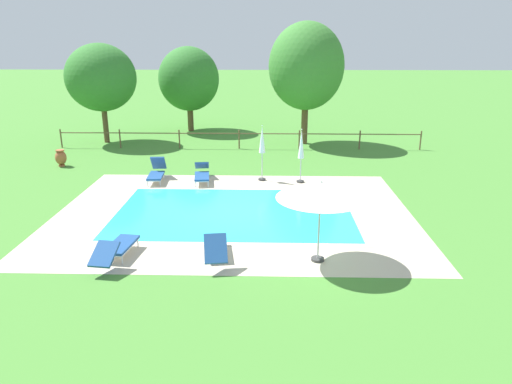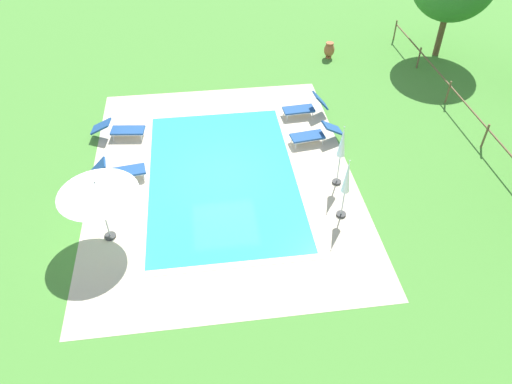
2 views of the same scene
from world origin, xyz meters
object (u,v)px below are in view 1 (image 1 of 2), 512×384
Objects in this scene: patio_umbrella_open_foreground at (321,190)px; tree_centre at (101,78)px; tree_west_mid at (189,79)px; sun_lounger_north_end at (157,172)px; sun_lounger_north_near_steps at (202,173)px; patio_umbrella_closed_row_west at (301,148)px; patio_umbrella_closed_row_mid_west at (262,143)px; terracotta_urn_near_fence at (61,158)px; tree_far_west at (306,66)px; sun_lounger_north_far at (215,245)px; sun_lounger_north_mid at (117,248)px.

tree_centre reaches higher than patio_umbrella_open_foreground.
sun_lounger_north_end is at bearing -88.12° from tree_west_mid.
sun_lounger_north_end is at bearing 179.44° from sun_lounger_north_near_steps.
patio_umbrella_closed_row_mid_west is at bearing 170.48° from patio_umbrella_closed_row_west.
patio_umbrella_closed_row_mid_west reaches higher than patio_umbrella_closed_row_west.
terracotta_urn_near_fence is 0.12× the size of tree_far_west.
patio_umbrella_closed_row_mid_west is (1.19, 7.65, 1.24)m from sun_lounger_north_far.
patio_umbrella_open_foreground is 2.96× the size of terracotta_urn_near_fence.
tree_west_mid is at bearing 119.09° from patio_umbrella_closed_row_west.
tree_centre reaches higher than patio_umbrella_closed_row_mid_west.
sun_lounger_north_end is 0.36× the size of tree_west_mid.
sun_lounger_north_mid is 1.06× the size of sun_lounger_north_far.
patio_umbrella_open_foreground is 0.99× the size of patio_umbrella_closed_row_mid_west.
tree_centre reaches higher than patio_umbrella_closed_row_west.
patio_umbrella_open_foreground is (4.22, -7.50, 1.68)m from sun_lounger_north_near_steps.
tree_far_west is at bearing 72.91° from patio_umbrella_closed_row_mid_west.
terracotta_urn_near_fence reaches higher than sun_lounger_north_near_steps.
patio_umbrella_closed_row_mid_west is at bearing 5.40° from sun_lounger_north_near_steps.
terracotta_urn_near_fence is at bearing 167.75° from patio_umbrella_closed_row_mid_west.
sun_lounger_north_end is at bearing 114.13° from sun_lounger_north_far.
tree_centre is (-6.71, 7.88, 3.36)m from sun_lounger_north_near_steps.
sun_lounger_north_far is 3.29m from patio_umbrella_open_foreground.
patio_umbrella_open_foreground is at bearing -77.97° from patio_umbrella_closed_row_mid_west.
terracotta_urn_near_fence is (-7.09, 2.34, 0.07)m from sun_lounger_north_near_steps.
patio_umbrella_open_foreground reaches higher than sun_lounger_north_near_steps.
patio_umbrella_open_foreground is 7.48m from patio_umbrella_closed_row_west.
tree_centre is at bearing 130.44° from sun_lounger_north_near_steps.
patio_umbrella_closed_row_mid_west is (-1.65, 7.74, -0.42)m from patio_umbrella_open_foreground.
patio_umbrella_closed_row_mid_west is at bearing 102.03° from patio_umbrella_open_foreground.
tree_centre is at bearing 179.94° from tree_far_west.
sun_lounger_north_mid is 0.92× the size of patio_umbrella_closed_row_west.
sun_lounger_north_far is 7.84m from patio_umbrella_closed_row_mid_west.
sun_lounger_north_end is 9.86m from patio_umbrella_open_foreground.
sun_lounger_north_far is 0.83× the size of patio_umbrella_closed_row_mid_west.
sun_lounger_north_end is 0.83× the size of patio_umbrella_closed_row_west.
patio_umbrella_open_foreground reaches higher than sun_lounger_north_mid.
terracotta_urn_near_fence is (-5.76, 9.91, 0.07)m from sun_lounger_north_mid.
tree_far_west is at bearing 48.82° from sun_lounger_north_end.
sun_lounger_north_far reaches higher than sun_lounger_north_near_steps.
sun_lounger_north_mid is 2.71m from sun_lounger_north_far.
tree_far_west is 1.26× the size of tree_west_mid.
patio_umbrella_open_foreground is 15.55m from tree_far_west.
patio_umbrella_closed_row_mid_west reaches higher than sun_lounger_north_mid.
patio_umbrella_closed_row_west is 8.43m from tree_far_west.
tree_west_mid reaches higher than sun_lounger_north_far.
terracotta_urn_near_fence is at bearing -93.88° from tree_centre.
tree_centre is (-11.62, 0.01, -0.64)m from tree_far_west.
sun_lounger_north_near_steps is 0.31× the size of tree_far_west.
tree_far_west is at bearing 67.98° from sun_lounger_north_mid.
tree_far_west reaches higher than sun_lounger_north_end.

